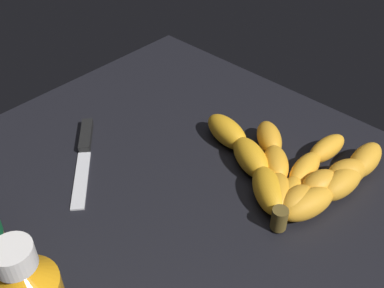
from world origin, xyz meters
TOP-DOWN VIEW (x-y plane):
  - ground_plane at (0.00, 0.00)cm, footprint 71.95×63.13cm
  - banana_bunch at (7.12, 12.69)cm, footprint 24.51×21.96cm
  - butter_knife at (-17.83, -3.50)cm, footprint 14.69×13.27cm

SIDE VIEW (x-z plane):
  - ground_plane at x=0.00cm, z-range -4.14..0.00cm
  - butter_knife at x=-17.83cm, z-range -0.13..1.07cm
  - banana_bunch at x=7.12cm, z-range -0.13..3.64cm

